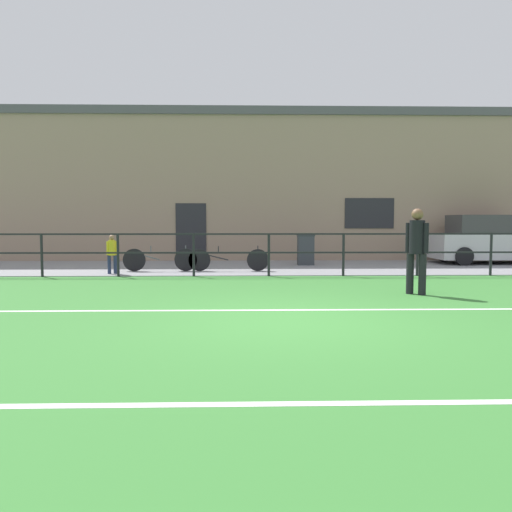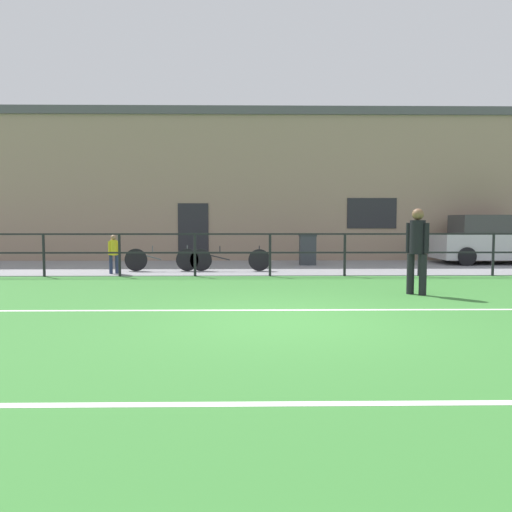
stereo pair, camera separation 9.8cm
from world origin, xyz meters
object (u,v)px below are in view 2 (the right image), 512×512
at_px(spectator_child, 114,252).
at_px(bicycle_parked_2, 230,260).
at_px(player_goalkeeper, 417,246).
at_px(bicycle_parked_0, 162,259).
at_px(parked_car_red, 496,241).
at_px(trash_bin_0, 308,249).

relative_size(spectator_child, bicycle_parked_2, 0.46).
distance_m(player_goalkeeper, spectator_child, 8.12).
height_order(player_goalkeeper, bicycle_parked_2, player_goalkeeper).
bearing_deg(player_goalkeeper, bicycle_parked_0, 3.42).
xyz_separation_m(spectator_child, bicycle_parked_2, (3.18, 0.67, -0.28)).
distance_m(spectator_child, bicycle_parked_2, 3.26).
bearing_deg(bicycle_parked_2, bicycle_parked_0, -180.00).
bearing_deg(player_goalkeeper, bicycle_parked_2, -8.21).
bearing_deg(bicycle_parked_2, spectator_child, -168.05).
bearing_deg(spectator_child, parked_car_red, 175.31).
xyz_separation_m(spectator_child, bicycle_parked_0, (1.20, 0.67, -0.27)).
height_order(spectator_child, trash_bin_0, spectator_child).
xyz_separation_m(player_goalkeeper, trash_bin_0, (-1.43, 6.55, -0.45)).
bearing_deg(trash_bin_0, bicycle_parked_2, -141.72).
bearing_deg(bicycle_parked_2, trash_bin_0, 38.28).
relative_size(spectator_child, bicycle_parked_0, 0.50).
bearing_deg(parked_car_red, bicycle_parked_2, -164.82).
distance_m(player_goalkeeper, parked_car_red, 8.65).
distance_m(bicycle_parked_2, trash_bin_0, 3.17).
bearing_deg(parked_car_red, spectator_child, -165.66).
bearing_deg(parked_car_red, player_goalkeeper, -125.68).
distance_m(parked_car_red, bicycle_parked_2, 9.30).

